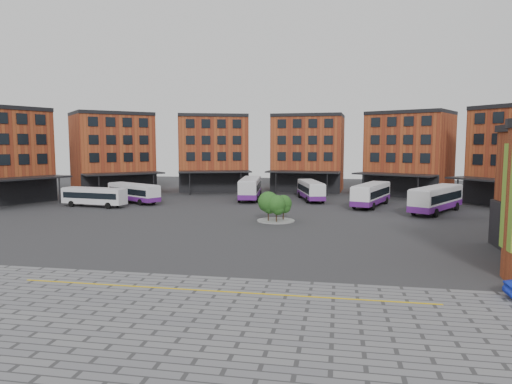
% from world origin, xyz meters
% --- Properties ---
extents(ground, '(160.00, 160.00, 0.00)m').
position_xyz_m(ground, '(0.00, 0.00, 0.00)').
color(ground, '#28282B').
rests_on(ground, ground).
extents(paving_zone, '(50.00, 22.00, 0.02)m').
position_xyz_m(paving_zone, '(2.00, -22.00, 0.01)').
color(paving_zone, slate).
rests_on(paving_zone, ground).
extents(yellow_line, '(26.00, 0.15, 0.02)m').
position_xyz_m(yellow_line, '(2.00, -14.00, 0.03)').
color(yellow_line, gold).
rests_on(yellow_line, paving_zone).
extents(main_building, '(94.14, 42.48, 14.60)m').
position_xyz_m(main_building, '(-4.77, 38.25, 7.23)').
color(main_building, '#994521').
rests_on(main_building, ground).
extents(tree_island, '(4.40, 4.40, 3.53)m').
position_xyz_m(tree_island, '(1.95, 11.55, 1.96)').
color(tree_island, gray).
rests_on(tree_island, ground).
extents(bus_a, '(9.91, 3.52, 2.74)m').
position_xyz_m(bus_a, '(-25.30, 19.47, 1.63)').
color(bus_a, silver).
rests_on(bus_a, ground).
extents(bus_b, '(10.21, 7.37, 2.94)m').
position_xyz_m(bus_b, '(-21.70, 24.65, 1.59)').
color(bus_b, silver).
rests_on(bus_b, ground).
extents(bus_c, '(4.17, 12.51, 3.46)m').
position_xyz_m(bus_c, '(-4.95, 32.04, 1.87)').
color(bus_c, silver).
rests_on(bus_c, ground).
extents(bus_d, '(5.17, 11.18, 3.07)m').
position_xyz_m(bus_d, '(4.77, 32.69, 1.66)').
color(bus_d, white).
rests_on(bus_d, ground).
extents(bus_e, '(6.34, 11.91, 3.29)m').
position_xyz_m(bus_e, '(13.80, 26.99, 1.78)').
color(bus_e, white).
rests_on(bus_e, ground).
extents(bus_f, '(8.69, 11.94, 3.45)m').
position_xyz_m(bus_f, '(21.76, 22.22, 1.87)').
color(bus_f, silver).
rests_on(bus_f, ground).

